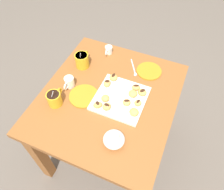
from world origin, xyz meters
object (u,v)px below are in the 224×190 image
object	(u,v)px
beignet_9	(98,105)
beignet_5	(107,107)
dining_table	(109,108)
ice_cream_bowl	(114,139)
chocolate_sauce_pitcher	(109,50)
beignet_7	(127,102)
coffee_mug_mustard_left	(55,98)
beignet_1	(138,103)
beignet_2	(133,94)
saucer_orange_left	(84,96)
coffee_mug_mustard_right	(82,60)
beignet_0	(134,112)
beignet_10	(142,92)
beignet_4	(136,87)
beignet_6	(105,98)
cream_pitcher_white	(69,82)
saucer_orange_right	(149,71)
beignet_8	(107,83)
pastry_plate_square	(120,98)
beignet_3	(113,77)

from	to	relation	value
beignet_9	beignet_5	bearing A→B (deg)	-80.52
dining_table	ice_cream_bowl	xyz separation A→B (m)	(-0.27, -0.15, 0.17)
chocolate_sauce_pitcher	beignet_5	world-z (taller)	chocolate_sauce_pitcher
chocolate_sauce_pitcher	beignet_7	xyz separation A→B (m)	(-0.39, -0.29, 0.00)
coffee_mug_mustard_left	beignet_9	size ratio (longest dim) A/B	2.50
chocolate_sauce_pitcher	beignet_1	bearing A→B (deg)	-136.61
beignet_2	beignet_9	distance (m)	0.23
saucer_orange_left	beignet_7	bearing A→B (deg)	-81.75
coffee_mug_mustard_right	chocolate_sauce_pitcher	world-z (taller)	coffee_mug_mustard_right
coffee_mug_mustard_right	beignet_0	world-z (taller)	coffee_mug_mustard_right
beignet_9	beignet_10	world-z (taller)	beignet_9
beignet_4	beignet_10	size ratio (longest dim) A/B	0.91
beignet_6	saucer_orange_left	bearing A→B (deg)	96.93
beignet_10	beignet_2	bearing A→B (deg)	123.48
coffee_mug_mustard_left	cream_pitcher_white	world-z (taller)	coffee_mug_mustard_left
chocolate_sauce_pitcher	saucer_orange_right	bearing A→B (deg)	-101.19
beignet_1	beignet_6	xyz separation A→B (m)	(-0.04, 0.19, 0.00)
beignet_2	beignet_5	distance (m)	0.18
beignet_2	beignet_0	bearing A→B (deg)	-157.45
cream_pitcher_white	beignet_2	distance (m)	0.40
coffee_mug_mustard_right	beignet_8	distance (m)	0.26
dining_table	beignet_6	distance (m)	0.17
beignet_1	beignet_5	xyz separation A→B (m)	(-0.09, 0.16, 0.00)
beignet_7	beignet_8	distance (m)	0.19
cream_pitcher_white	beignet_1	distance (m)	0.45
cream_pitcher_white	beignet_1	size ratio (longest dim) A/B	2.41
ice_cream_bowl	beignet_5	bearing A→B (deg)	34.10
dining_table	coffee_mug_mustard_right	world-z (taller)	coffee_mug_mustard_right
coffee_mug_mustard_right	saucer_orange_right	distance (m)	0.46
coffee_mug_mustard_right	beignet_9	size ratio (longest dim) A/B	2.79
coffee_mug_mustard_left	ice_cream_bowl	xyz separation A→B (m)	(-0.10, -0.42, -0.01)
saucer_orange_left	beignet_2	xyz separation A→B (m)	(0.11, -0.28, 0.03)
ice_cream_bowl	chocolate_sauce_pitcher	size ratio (longest dim) A/B	1.24
saucer_orange_left	beignet_2	distance (m)	0.30
cream_pitcher_white	beignet_4	distance (m)	0.42
pastry_plate_square	beignet_1	xyz separation A→B (m)	(-0.01, -0.11, 0.02)
pastry_plate_square	chocolate_sauce_pitcher	xyz separation A→B (m)	(0.36, 0.23, 0.02)
beignet_0	saucer_orange_right	bearing A→B (deg)	3.45
beignet_0	beignet_2	bearing A→B (deg)	22.55
beignet_3	beignet_5	bearing A→B (deg)	-166.74
pastry_plate_square	beignet_4	bearing A→B (deg)	-32.65
beignet_0	beignet_3	distance (m)	0.29
cream_pitcher_white	ice_cream_bowl	bearing A→B (deg)	-121.49
beignet_2	beignet_5	xyz separation A→B (m)	(-0.15, 0.11, 0.00)
dining_table	chocolate_sauce_pitcher	world-z (taller)	chocolate_sauce_pitcher
pastry_plate_square	beignet_5	xyz separation A→B (m)	(-0.10, 0.04, 0.03)
beignet_0	beignet_5	bearing A→B (deg)	99.41
dining_table	beignet_2	bearing A→B (deg)	-68.77
beignet_6	dining_table	bearing A→B (deg)	-4.56
beignet_0	beignet_2	xyz separation A→B (m)	(0.12, 0.05, -0.00)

